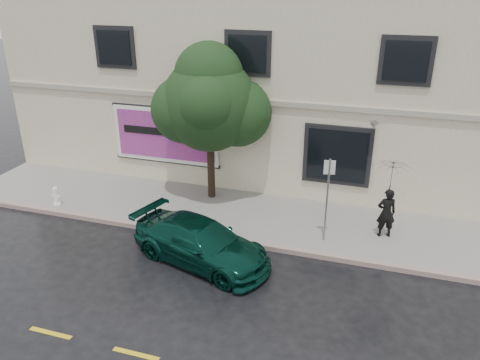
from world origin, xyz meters
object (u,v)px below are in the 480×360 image
(car, at_px, (201,242))
(fire_hydrant, at_px, (56,196))
(pedestrian, at_px, (386,213))
(street_tree, at_px, (209,104))

(car, relative_size, fire_hydrant, 6.15)
(pedestrian, height_order, fire_hydrant, pedestrian)
(car, bearing_deg, street_tree, 33.33)
(car, relative_size, pedestrian, 2.67)
(street_tree, bearing_deg, fire_hydrant, -155.56)
(car, distance_m, fire_hydrant, 6.31)
(pedestrian, relative_size, fire_hydrant, 2.31)
(street_tree, xyz_separation_m, fire_hydrant, (-4.97, -2.26, -3.10))
(street_tree, bearing_deg, pedestrian, -10.15)
(pedestrian, bearing_deg, fire_hydrant, -11.64)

